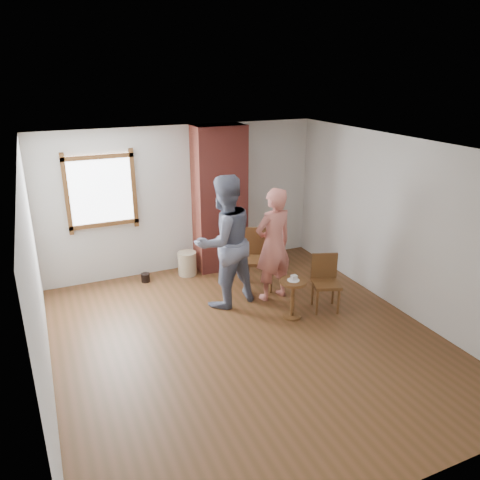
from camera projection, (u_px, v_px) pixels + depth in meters
name	position (u px, v px, depth m)	size (l,w,h in m)	color
ground	(248.00, 339.00, 6.41)	(5.50, 5.50, 0.00)	brown
room_shell	(226.00, 202.00, 6.28)	(5.04, 5.52, 2.62)	silver
brick_chimney	(220.00, 199.00, 8.33)	(0.90, 0.50, 2.60)	#A6443B
stoneware_crock	(187.00, 263.00, 8.36)	(0.33, 0.33, 0.43)	tan
dark_pot	(146.00, 278.00, 8.12)	(0.15, 0.15, 0.15)	black
dining_chair_left	(259.00, 255.00, 7.81)	(0.62, 0.62, 1.00)	brown
dining_chair_right	(325.00, 279.00, 7.12)	(0.51, 0.51, 0.86)	brown
side_table	(293.00, 293.00, 6.85)	(0.40, 0.40, 0.60)	brown
cake_plate	(293.00, 280.00, 6.79)	(0.18, 0.18, 0.01)	white
cake_slice	(294.00, 278.00, 6.78)	(0.08, 0.07, 0.06)	white
man	(224.00, 242.00, 7.06)	(1.00, 0.78, 2.06)	#141737
person_pink	(273.00, 245.00, 7.28)	(0.66, 0.44, 1.82)	#D6776B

